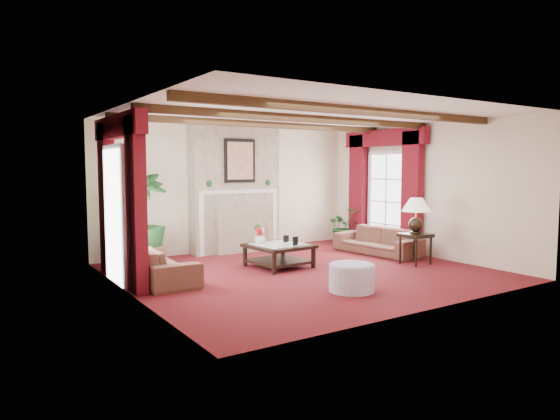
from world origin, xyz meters
TOP-DOWN VIEW (x-y plane):
  - floor at (0.00, 0.00)m, footprint 6.00×6.00m
  - ceiling at (0.00, 0.00)m, footprint 6.00×6.00m
  - back_wall at (0.00, 2.75)m, footprint 6.00×0.02m
  - left_wall at (-3.00, 0.00)m, footprint 0.02×5.50m
  - right_wall at (3.00, 0.00)m, footprint 0.02×5.50m
  - ceiling_beams at (0.00, 0.00)m, footprint 6.00×3.00m
  - fireplace at (0.00, 2.55)m, footprint 2.00×0.52m
  - french_door_left at (-2.97, 1.00)m, footprint 0.10×1.10m
  - french_door_right at (2.97, 1.00)m, footprint 0.10×1.10m
  - curtains_left at (-2.86, 1.00)m, footprint 0.20×2.40m
  - curtains_right at (2.86, 1.00)m, footprint 0.20×2.40m
  - sofa_left at (-2.34, 0.77)m, footprint 1.98×0.68m
  - sofa_right at (2.34, 0.62)m, footprint 2.00×0.94m
  - potted_palm at (-2.31, 1.95)m, footprint 1.10×1.86m
  - small_plant at (2.60, 2.02)m, footprint 1.01×1.07m
  - coffee_table at (-0.15, 0.59)m, footprint 1.10×1.10m
  - side_table at (2.15, -0.58)m, footprint 0.59×0.59m
  - ottoman at (-0.21, -1.47)m, footprint 0.67×0.67m
  - table_lamp at (2.15, -0.58)m, footprint 0.54×0.54m
  - flower_vase at (-0.39, 0.87)m, footprint 0.28×0.29m
  - book at (0.06, 0.41)m, footprint 0.21×0.08m
  - photo_frame_a at (-0.00, 0.28)m, footprint 0.13×0.05m
  - photo_frame_b at (0.09, 0.71)m, footprint 0.11×0.06m

SIDE VIEW (x-z plane):
  - floor at x=0.00m, z-range 0.00..0.00m
  - ottoman at x=-0.21m, z-range 0.00..0.39m
  - coffee_table at x=-0.15m, z-range 0.00..0.42m
  - side_table at x=2.15m, z-range 0.00..0.58m
  - small_plant at x=2.60m, z-range 0.00..0.67m
  - sofa_right at x=2.34m, z-range 0.00..0.74m
  - sofa_left at x=-2.34m, z-range 0.00..0.76m
  - photo_frame_b at x=0.09m, z-range 0.42..0.55m
  - photo_frame_a at x=0.00m, z-range 0.42..0.59m
  - potted_palm at x=-2.31m, z-range 0.00..1.01m
  - flower_vase at x=-0.39m, z-range 0.42..0.61m
  - book at x=0.06m, z-range 0.42..0.69m
  - table_lamp at x=2.15m, z-range 0.58..1.27m
  - back_wall at x=0.00m, z-range 0.00..2.70m
  - left_wall at x=-3.00m, z-range 0.00..2.70m
  - right_wall at x=3.00m, z-range 0.00..2.70m
  - french_door_left at x=-2.97m, z-range 1.05..3.21m
  - french_door_right at x=2.97m, z-range 1.05..3.21m
  - curtains_left at x=-2.86m, z-range 1.28..3.83m
  - curtains_right at x=2.86m, z-range 1.28..3.83m
  - ceiling_beams at x=0.00m, z-range 2.58..2.70m
  - ceiling at x=0.00m, z-range 2.70..2.70m
  - fireplace at x=0.00m, z-range 1.35..4.05m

